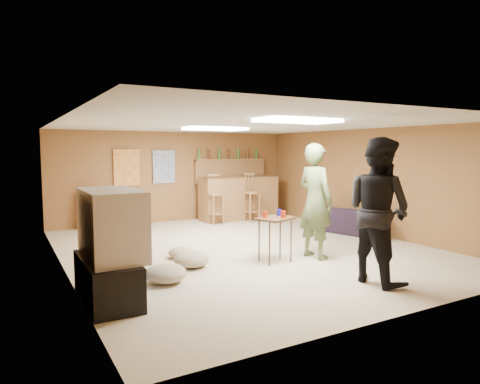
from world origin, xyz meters
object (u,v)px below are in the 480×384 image
bar_counter (239,198)px  person_olive (315,201)px  sofa (349,220)px  tv_body (112,224)px  tray_table (275,240)px  person_black (378,210)px

bar_counter → person_olive: 4.15m
bar_counter → sofa: size_ratio=1.09×
tv_body → bar_counter: bearing=47.0°
bar_counter → sofa: 2.96m
tray_table → person_black: bearing=-67.4°
bar_counter → person_olive: bearing=-101.5°
tv_body → person_black: size_ratio=0.57×
sofa → tray_table: bearing=98.0°
sofa → bar_counter: bearing=7.3°
bar_counter → sofa: bearing=-66.0°
person_black → sofa: person_black is taller
person_black → tray_table: (-0.62, 1.50, -0.61)m
tv_body → person_olive: 3.35m
tray_table → person_olive: bearing=-6.6°
person_olive → tray_table: person_olive is taller
sofa → tray_table: tray_table is taller
person_olive → bar_counter: bearing=-18.6°
person_olive → sofa: bearing=-63.3°
tv_body → sofa: tv_body is taller
tv_body → person_olive: bearing=6.9°
tv_body → person_black: (3.23, -1.01, 0.06)m
sofa → tray_table: size_ratio=2.61×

